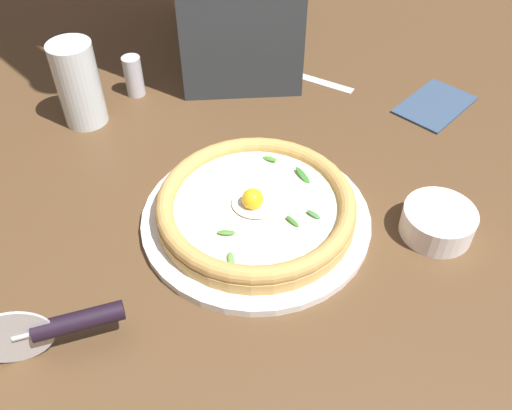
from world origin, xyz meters
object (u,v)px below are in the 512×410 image
Objects in this scene: pizza_cutter at (57,326)px; pepper_shaker at (134,76)px; pizza at (256,206)px; drinking_glass at (80,89)px; table_knife at (283,69)px; folded_napkin at (435,104)px; side_bowl at (438,222)px.

pizza_cutter is 2.15× the size of pepper_shaker.
drinking_glass reaches higher than pizza.
table_knife is at bearing 27.47° from drinking_glass.
pepper_shaker is at bearing 50.89° from drinking_glass.
folded_napkin is 1.95× the size of pepper_shaker.
pizza is 0.24m from side_bowl.
side_bowl reaches higher than table_knife.
pizza is 0.29m from pizza_cutter.
drinking_glass is at bearing -173.54° from folded_napkin.
pepper_shaker is (-0.02, 0.51, -0.01)m from pizza_cutter.
pizza is at bearing -135.82° from folded_napkin.
pepper_shaker reaches higher than pizza.
pizza is 1.74× the size of pizza_cutter.
drinking_glass is 0.11m from pepper_shaker.
pizza is 1.34× the size of table_knife.
pizza_cutter reaches higher than pizza.
pizza is 0.39m from table_knife.
pepper_shaker reaches higher than table_knife.
drinking_glass is at bearing -152.53° from table_knife.
table_knife is 0.28m from pepper_shaker.
folded_napkin is 0.53m from pepper_shaker.
pizza_cutter is at bearing -156.35° from side_bowl.
pizza_cutter is 0.64m from table_knife.
drinking_glass reaches higher than table_knife.
side_bowl is at bearing -33.81° from pepper_shaker.
side_bowl is 0.30m from folded_napkin.
folded_napkin is at bearing -21.23° from table_knife.
drinking_glass is 1.00× the size of folded_napkin.
pizza is at bearing -37.25° from drinking_glass.
pizza_cutter is 1.11× the size of drinking_glass.
pepper_shaker is (-0.26, -0.09, 0.03)m from table_knife.
side_bowl is 0.69× the size of folded_napkin.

